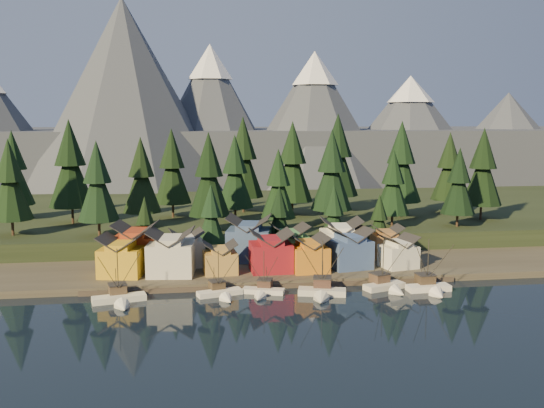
{
  "coord_description": "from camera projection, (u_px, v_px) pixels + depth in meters",
  "views": [
    {
      "loc": [
        -18.02,
        -107.85,
        35.51
      ],
      "look_at": [
        1.73,
        30.0,
        15.88
      ],
      "focal_mm": 40.0,
      "sensor_mm": 36.0,
      "label": 1
    }
  ],
  "objects": [
    {
      "name": "tree_shore_1",
      "position": [
        211.0,
        217.0,
        149.13
      ],
      "size": [
        7.8,
        7.8,
        18.18
      ],
      "color": "#332319",
      "rests_on": "shore_strip"
    },
    {
      "name": "house_back_1",
      "position": [
        187.0,
        247.0,
        140.66
      ],
      "size": [
        8.51,
        8.59,
        8.47
      ],
      "rotation": [
        0.0,
        0.0,
        0.14
      ],
      "color": "beige",
      "rests_on": "shore_strip"
    },
    {
      "name": "tree_hill_10",
      "position": [
        338.0,
        158.0,
        192.61
      ],
      "size": [
        13.43,
        13.43,
        31.29
      ],
      "color": "#332319",
      "rests_on": "hillside"
    },
    {
      "name": "tree_hill_6",
      "position": [
        235.0,
        174.0,
        173.6
      ],
      "size": [
        10.81,
        10.81,
        25.18
      ],
      "color": "#332319",
      "rests_on": "hillside"
    },
    {
      "name": "house_front_3",
      "position": [
        271.0,
        250.0,
        135.77
      ],
      "size": [
        9.24,
        8.82,
        9.24
      ],
      "rotation": [
        0.0,
        0.0,
        0.02
      ],
      "color": "maroon",
      "rests_on": "shore_strip"
    },
    {
      "name": "house_back_4",
      "position": [
        341.0,
        239.0,
        145.63
      ],
      "size": [
        10.24,
        9.9,
        10.29
      ],
      "rotation": [
        0.0,
        0.0,
        -0.09
      ],
      "color": "white",
      "rests_on": "shore_strip"
    },
    {
      "name": "tree_hill_14",
      "position": [
        449.0,
        169.0,
        189.99
      ],
      "size": [
        10.93,
        10.93,
        25.46
      ],
      "color": "#332319",
      "rests_on": "hillside"
    },
    {
      "name": "house_front_4",
      "position": [
        309.0,
        252.0,
        136.09
      ],
      "size": [
        8.52,
        9.1,
        8.12
      ],
      "rotation": [
        0.0,
        0.0,
        0.07
      ],
      "color": "orange",
      "rests_on": "shore_strip"
    },
    {
      "name": "tree_hill_12",
      "position": [
        401.0,
        165.0,
        181.31
      ],
      "size": [
        12.45,
        12.45,
        29.0
      ],
      "color": "#332319",
      "rests_on": "hillside"
    },
    {
      "name": "tree_hill_4",
      "position": [
        172.0,
        169.0,
        180.75
      ],
      "size": [
        11.5,
        11.5,
        26.79
      ],
      "color": "#332319",
      "rests_on": "hillside"
    },
    {
      "name": "tree_shore_3",
      "position": [
        334.0,
        216.0,
        153.53
      ],
      "size": [
        7.55,
        7.55,
        17.58
      ],
      "color": "#332319",
      "rests_on": "shore_strip"
    },
    {
      "name": "house_back_3",
      "position": [
        289.0,
        242.0,
        145.88
      ],
      "size": [
        9.24,
        8.36,
        8.81
      ],
      "rotation": [
        0.0,
        0.0,
        0.08
      ],
      "color": "#447F46",
      "rests_on": "shore_strip"
    },
    {
      "name": "tree_hill_15",
      "position": [
        243.0,
        160.0,
        190.43
      ],
      "size": [
        13.0,
        13.0,
        30.28
      ],
      "color": "#332319",
      "rests_on": "hillside"
    },
    {
      "name": "ground",
      "position": [
        286.0,
        310.0,
        113.2
      ],
      "size": [
        500.0,
        500.0,
        0.0
      ],
      "primitive_type": "plane",
      "color": "black",
      "rests_on": "ground"
    },
    {
      "name": "house_front_6",
      "position": [
        399.0,
        251.0,
        139.32
      ],
      "size": [
        8.76,
        8.44,
        7.45
      ],
      "rotation": [
        0.0,
        0.0,
        0.21
      ],
      "color": "silver",
      "rests_on": "shore_strip"
    },
    {
      "name": "dock",
      "position": [
        273.0,
        284.0,
        129.31
      ],
      "size": [
        80.0,
        4.0,
        1.0
      ],
      "primitive_type": "cube",
      "color": "#4A4035",
      "rests_on": "ground"
    },
    {
      "name": "tree_hill_8",
      "position": [
        292.0,
        165.0,
        182.7
      ],
      "size": [
        12.39,
        12.39,
        28.87
      ],
      "color": "#332319",
      "rests_on": "hillside"
    },
    {
      "name": "tree_shore_0",
      "position": [
        145.0,
        225.0,
        147.09
      ],
      "size": [
        6.65,
        6.65,
        15.49
      ],
      "color": "#332319",
      "rests_on": "shore_strip"
    },
    {
      "name": "hillside",
      "position": [
        241.0,
        218.0,
        201.0
      ],
      "size": [
        420.0,
        100.0,
        6.0
      ],
      "primitive_type": "cube",
      "color": "black",
      "rests_on": "ground"
    },
    {
      "name": "tree_shore_4",
      "position": [
        379.0,
        220.0,
        155.42
      ],
      "size": [
        6.42,
        6.42,
        14.95
      ],
      "color": "#332319",
      "rests_on": "shore_strip"
    },
    {
      "name": "boat_2",
      "position": [
        221.0,
        288.0,
        121.67
      ],
      "size": [
        9.73,
        10.17,
        10.15
      ],
      "rotation": [
        0.0,
        0.0,
        0.27
      ],
      "color": "silver",
      "rests_on": "ground"
    },
    {
      "name": "house_back_5",
      "position": [
        387.0,
        241.0,
        149.08
      ],
      "size": [
        7.48,
        7.56,
        7.98
      ],
      "rotation": [
        0.0,
        0.0,
        -0.06
      ],
      "color": "#996736",
      "rests_on": "shore_strip"
    },
    {
      "name": "tree_hill_7",
      "position": [
        278.0,
        186.0,
        158.59
      ],
      "size": [
        9.37,
        9.37,
        21.84
      ],
      "color": "#332319",
      "rests_on": "hillside"
    },
    {
      "name": "tree_hill_17",
      "position": [
        483.0,
        170.0,
        176.71
      ],
      "size": [
        11.61,
        11.61,
        27.04
      ],
      "color": "#332319",
      "rests_on": "hillside"
    },
    {
      "name": "tree_hill_9",
      "position": [
        332.0,
        173.0,
        167.32
      ],
      "size": [
        11.5,
        11.5,
        26.79
      ],
      "color": "#332319",
      "rests_on": "hillside"
    },
    {
      "name": "tree_shore_2",
      "position": [
        279.0,
        217.0,
        151.57
      ],
      "size": [
        7.49,
        7.49,
        17.46
      ],
      "color": "#332319",
      "rests_on": "shore_strip"
    },
    {
      "name": "tree_hill_11",
      "position": [
        393.0,
        185.0,
        165.08
      ],
      "size": [
        9.18,
        9.18,
        21.39
      ],
      "color": "#332319",
      "rests_on": "hillside"
    },
    {
      "name": "tree_hill_16",
      "position": [
        13.0,
        171.0,
        177.26
      ],
      "size": [
        11.31,
        11.31,
        26.36
      ],
      "color": "#332319",
      "rests_on": "hillside"
    },
    {
      "name": "house_back_2",
      "position": [
        249.0,
        237.0,
        146.1
      ],
      "size": [
        12.13,
        11.5,
        10.87
      ],
      "rotation": [
        0.0,
        0.0,
        -0.23
      ],
      "color": "#324976",
      "rests_on": "shore_strip"
    },
    {
      "name": "boat_0",
      "position": [
        120.0,
        292.0,
        117.36
      ],
      "size": [
        11.01,
        11.56,
        11.65
      ],
      "rotation": [
        0.0,
        0.0,
        0.24
      ],
      "color": "silver",
      "rests_on": "ground"
    },
    {
      "name": "tree_hill_3",
      "position": [
        141.0,
        178.0,
        165.07
      ],
      "size": [
        10.64,
        10.64,
        24.78
      ],
      "color": "#332319",
      "rests_on": "hillside"
    },
    {
      "name": "house_front_2",
      "position": [
        220.0,
        257.0,
        134.15
      ],
      "size": [
        7.65,
        7.7,
        7.02
      ],
      "rotation": [
        0.0,
        0.0,
        0.07
      ],
      "color": "#B0853E",
      "rests_on": "shore_strip"
    },
    {
      "name": "house_back_0",
      "position": [
        136.0,
        244.0,
        138.99
      ],
      "size": [
        10.89,
        10.57,
        10.47
      ],
      "rotation": [
        0.0,
        0.0,
        -0.15
      ],
      "color": "maroon",
      "rests_on": "shore_strip"
    },
    {
      "name": "boat_3",
      "position": [
        263.0,
        286.0,
        123.06
      ],
      "size": [
        9.11,
        9.49,
        9.8
      ],
      "rotation": [
        0.0,
        0.0,
        -0.32
      ],
      "color": "silver",
      "rests_on": "ground"
    },
    {
      "name": "shore_strip",
      "position": [
        260.0,
        258.0,
        152.31
      ],
      "size": [
        400.0,
        50.0,
        1.5
      ],
      "primitive_type": "cube",
      "color": "#383329",
      "rests_on": "ground"
    },
    {
      "name": "boat_5",
      "position": [
        387.0,
        279.0,
        126.17
      ],
      "size": [
        9.66,
        10.27,
        11.76
      ],
      "rotation": [
        0.0,
        0.0,
        0.34
      ],
      "color": "beige",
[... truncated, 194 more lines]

